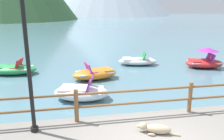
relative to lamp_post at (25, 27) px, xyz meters
The scene contains 9 objects.
ground_plane 39.00m from the lamp_post, 85.88° to the left, with size 200.00×200.00×0.00m, color slate.
dock_railing 3.51m from the lamp_post, ahead, with size 23.92×0.12×0.95m.
lamp_post is the anchor object (origin of this frame).
dog_resting 4.02m from the lamp_post, 12.30° to the right, with size 1.01×0.53×0.26m.
pedal_boat_0 9.97m from the lamp_post, 57.29° to the left, with size 2.60×1.64×0.81m.
pedal_boat_2 6.55m from the lamp_post, 68.36° to the left, with size 2.48×1.61×0.86m.
pedal_boat_3 11.43m from the lamp_post, 36.51° to the left, with size 2.43×1.70×1.23m.
pedal_boat_4 4.24m from the lamp_post, 65.25° to the left, with size 2.39×1.74×0.89m.
pedal_boat_6 8.02m from the lamp_post, 106.35° to the left, with size 2.69×1.65×0.85m.
Camera 1 is at (-1.79, -4.37, 3.48)m, focal length 36.76 mm.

